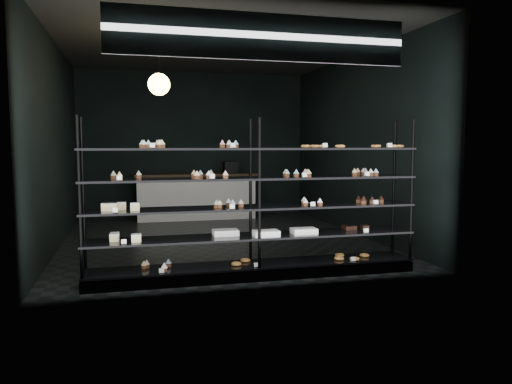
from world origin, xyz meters
The scene contains 5 objects.
room centered at (0.00, 0.00, 1.60)m, with size 5.01×6.01×3.20m.
display_shelf centered at (0.02, -2.45, 0.63)m, with size 4.00×0.50×1.91m.
signage centered at (0.00, -2.93, 2.75)m, with size 3.30×0.05×0.50m.
pendant_lamp centered at (-0.98, -0.93, 2.45)m, with size 0.31×0.31×0.88m.
service_counter centered at (-0.02, 2.50, 0.50)m, with size 2.60×0.65×1.23m.
Camera 1 is at (-1.40, -8.21, 1.60)m, focal length 35.00 mm.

